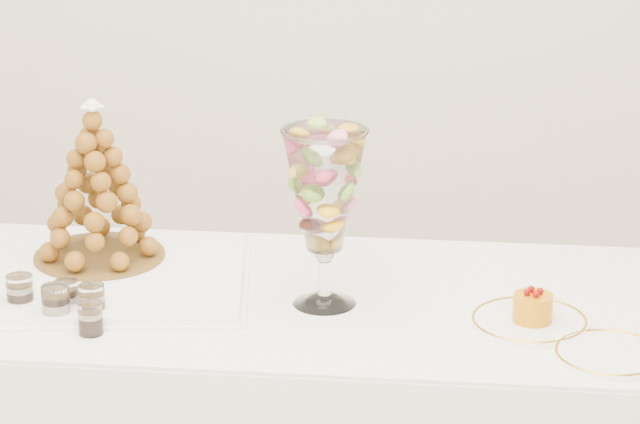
{
  "coord_description": "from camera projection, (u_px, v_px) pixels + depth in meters",
  "views": [
    {
      "loc": [
        0.37,
        -2.61,
        1.97
      ],
      "look_at": [
        0.13,
        0.22,
        0.95
      ],
      "focal_mm": 85.0,
      "sensor_mm": 36.0,
      "label": 1
    }
  ],
  "objects": [
    {
      "name": "macaron_vase",
      "position": [
        325.0,
        192.0,
        3.11
      ],
      "size": [
        0.17,
        0.17,
        0.38
      ],
      "color": "white",
      "rests_on": "buffet_table"
    },
    {
      "name": "verrine_e",
      "position": [
        90.0,
        318.0,
        3.03
      ],
      "size": [
        0.06,
        0.06,
        0.07
      ],
      "primitive_type": "cylinder",
      "rotation": [
        0.0,
        0.0,
        -0.17
      ],
      "color": "white",
      "rests_on": "buffet_table"
    },
    {
      "name": "lace_tray",
      "position": [
        92.0,
        278.0,
        3.29
      ],
      "size": [
        0.7,
        0.56,
        0.02
      ],
      "primitive_type": "cube",
      "rotation": [
        0.0,
        0.0,
        0.11
      ],
      "color": "white",
      "rests_on": "buffet_table"
    },
    {
      "name": "cake_plate",
      "position": [
        529.0,
        322.0,
        3.09
      ],
      "size": [
        0.24,
        0.24,
        0.01
      ],
      "primitive_type": "cylinder",
      "color": "white",
      "rests_on": "buffet_table"
    },
    {
      "name": "mousse_cake",
      "position": [
        533.0,
        307.0,
        3.07
      ],
      "size": [
        0.08,
        0.08,
        0.07
      ],
      "color": "#C37309",
      "rests_on": "cake_plate"
    },
    {
      "name": "spare_plate",
      "position": [
        610.0,
        354.0,
        2.94
      ],
      "size": [
        0.22,
        0.22,
        0.01
      ],
      "primitive_type": "cylinder",
      "color": "white",
      "rests_on": "buffet_table"
    },
    {
      "name": "verrine_b",
      "position": [
        67.0,
        296.0,
        3.14
      ],
      "size": [
        0.06,
        0.06,
        0.07
      ],
      "primitive_type": "cylinder",
      "rotation": [
        0.0,
        0.0,
        -0.19
      ],
      "color": "white",
      "rests_on": "buffet_table"
    },
    {
      "name": "verrine_a",
      "position": [
        20.0,
        293.0,
        3.15
      ],
      "size": [
        0.07,
        0.07,
        0.08
      ],
      "primitive_type": "cylinder",
      "rotation": [
        0.0,
        0.0,
        0.26
      ],
      "color": "white",
      "rests_on": "buffet_table"
    },
    {
      "name": "verrine_d",
      "position": [
        56.0,
        304.0,
        3.09
      ],
      "size": [
        0.07,
        0.07,
        0.08
      ],
      "primitive_type": "cylinder",
      "rotation": [
        0.0,
        0.0,
        0.2
      ],
      "color": "white",
      "rests_on": "buffet_table"
    },
    {
      "name": "croquembouche",
      "position": [
        96.0,
        182.0,
        3.32
      ],
      "size": [
        0.29,
        0.29,
        0.36
      ],
      "rotation": [
        0.0,
        0.0,
        0.12
      ],
      "color": "brown",
      "rests_on": "lace_tray"
    },
    {
      "name": "verrine_c",
      "position": [
        92.0,
        301.0,
        3.11
      ],
      "size": [
        0.06,
        0.06,
        0.07
      ],
      "primitive_type": "cylinder",
      "rotation": [
        0.0,
        0.0,
        -0.11
      ],
      "color": "white",
      "rests_on": "buffet_table"
    }
  ]
}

